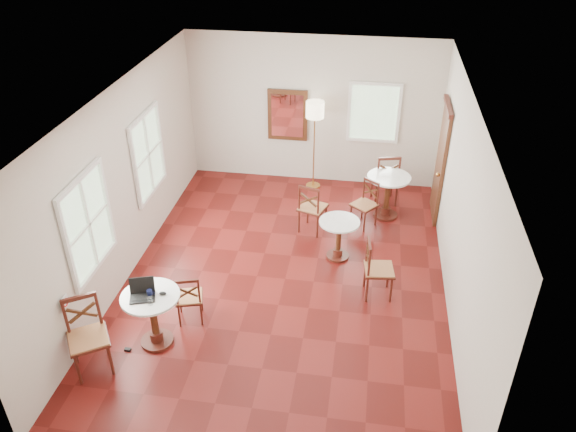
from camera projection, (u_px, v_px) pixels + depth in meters
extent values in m
plane|color=#601310|center=(285.00, 279.00, 9.01)|extent=(7.00, 7.00, 0.00)
cube|color=beige|center=(313.00, 111.00, 11.17)|extent=(5.00, 0.02, 3.00)
cube|color=beige|center=(226.00, 380.00, 5.28)|extent=(5.00, 0.02, 3.00)
cube|color=beige|center=(123.00, 185.00, 8.55)|extent=(0.02, 7.00, 3.00)
cube|color=beige|center=(461.00, 211.00, 7.90)|extent=(0.02, 7.00, 3.00)
cube|color=white|center=(285.00, 99.00, 7.44)|extent=(5.00, 7.00, 0.02)
cube|color=#512C17|center=(440.00, 164.00, 10.16)|extent=(0.06, 0.90, 2.10)
cube|color=#4C1C13|center=(448.00, 106.00, 9.58)|extent=(0.08, 1.02, 0.08)
sphere|color=#BF8C3F|center=(438.00, 175.00, 9.92)|extent=(0.07, 0.07, 0.07)
cube|color=#4A2613|center=(288.00, 115.00, 11.25)|extent=(0.80, 0.05, 1.05)
cube|color=white|center=(287.00, 116.00, 11.23)|extent=(0.64, 0.02, 0.88)
cube|color=white|center=(64.00, 302.00, 7.07)|extent=(0.02, 0.16, 0.16)
torus|color=red|center=(66.00, 303.00, 7.06)|extent=(0.02, 0.12, 0.12)
cube|color=white|center=(88.00, 224.00, 7.51)|extent=(0.06, 1.22, 1.42)
cube|color=white|center=(148.00, 154.00, 9.36)|extent=(0.06, 1.22, 1.42)
cube|color=white|center=(374.00, 113.00, 10.96)|extent=(1.02, 0.06, 1.22)
cylinder|color=#4C1C13|center=(157.00, 341.00, 7.80)|extent=(0.45, 0.45, 0.04)
cylinder|color=#4C1C13|center=(157.00, 336.00, 7.75)|extent=(0.18, 0.18, 0.13)
cylinder|color=#4A2613|center=(154.00, 317.00, 7.57)|extent=(0.10, 0.10, 0.67)
cylinder|color=#4C1C13|center=(151.00, 299.00, 7.41)|extent=(0.16, 0.16, 0.07)
cylinder|color=white|center=(150.00, 296.00, 7.38)|extent=(0.78, 0.78, 0.03)
cylinder|color=#4C1C13|center=(338.00, 256.00, 9.52)|extent=(0.38, 0.38, 0.04)
cylinder|color=#4C1C13|center=(338.00, 252.00, 9.48)|extent=(0.15, 0.15, 0.11)
cylinder|color=#4A2613|center=(339.00, 238.00, 9.33)|extent=(0.09, 0.09, 0.57)
cylinder|color=#4C1C13|center=(339.00, 224.00, 9.19)|extent=(0.13, 0.13, 0.06)
cylinder|color=white|center=(339.00, 222.00, 9.16)|extent=(0.67, 0.67, 0.03)
cylinder|color=#4C1C13|center=(385.00, 215.00, 10.64)|extent=(0.45, 0.45, 0.05)
cylinder|color=#4C1C13|center=(386.00, 211.00, 10.60)|extent=(0.18, 0.18, 0.14)
cylinder|color=#4A2613|center=(387.00, 195.00, 10.42)|extent=(0.10, 0.10, 0.68)
cylinder|color=#4C1C13|center=(389.00, 180.00, 10.25)|extent=(0.16, 0.16, 0.07)
cylinder|color=white|center=(389.00, 177.00, 10.23)|extent=(0.79, 0.79, 0.03)
cylinder|color=#4C1C13|center=(201.00, 300.00, 8.26)|extent=(0.03, 0.03, 0.39)
cylinder|color=#4C1C13|center=(201.00, 314.00, 8.00)|extent=(0.03, 0.03, 0.39)
cylinder|color=#4C1C13|center=(180.00, 302.00, 8.23)|extent=(0.03, 0.03, 0.39)
cylinder|color=#4C1C13|center=(179.00, 316.00, 7.97)|extent=(0.03, 0.03, 0.39)
cube|color=#4C1C13|center=(189.00, 297.00, 8.01)|extent=(0.47, 0.47, 0.03)
cube|color=#A96D44|center=(189.00, 297.00, 8.01)|extent=(0.45, 0.45, 0.03)
cylinder|color=#4C1C13|center=(199.00, 292.00, 7.79)|extent=(0.03, 0.03, 0.43)
cylinder|color=#4C1C13|center=(176.00, 294.00, 7.76)|extent=(0.03, 0.03, 0.43)
cube|color=#4C1C13|center=(186.00, 281.00, 7.67)|extent=(0.32, 0.12, 0.04)
cube|color=#4A2613|center=(188.00, 292.00, 7.77)|extent=(0.27, 0.10, 0.19)
cube|color=#4A2613|center=(188.00, 292.00, 7.77)|extent=(0.27, 0.10, 0.19)
cylinder|color=#4C1C13|center=(78.00, 370.00, 7.04)|extent=(0.04, 0.04, 0.50)
cylinder|color=#4C1C13|center=(74.00, 348.00, 7.35)|extent=(0.04, 0.04, 0.50)
cylinder|color=#4C1C13|center=(111.00, 360.00, 7.18)|extent=(0.04, 0.04, 0.50)
cylinder|color=#4C1C13|center=(105.00, 339.00, 7.49)|extent=(0.04, 0.04, 0.50)
cube|color=#4C1C13|center=(88.00, 339.00, 7.13)|extent=(0.68, 0.68, 0.03)
cube|color=#A96D44|center=(88.00, 338.00, 7.12)|extent=(0.65, 0.65, 0.04)
cylinder|color=#4C1C13|center=(66.00, 318.00, 7.07)|extent=(0.04, 0.04, 0.56)
cylinder|color=#4C1C13|center=(98.00, 309.00, 7.21)|extent=(0.04, 0.04, 0.56)
cube|color=#4C1C13|center=(78.00, 298.00, 7.01)|extent=(0.37, 0.27, 0.06)
cube|color=#4A2613|center=(82.00, 313.00, 7.14)|extent=(0.32, 0.22, 0.25)
cube|color=#4A2613|center=(82.00, 313.00, 7.14)|extent=(0.32, 0.22, 0.25)
cylinder|color=#4C1C13|center=(326.00, 217.00, 10.19)|extent=(0.04, 0.04, 0.46)
cylinder|color=#4C1C13|center=(317.00, 226.00, 9.91)|extent=(0.04, 0.04, 0.46)
cylinder|color=#4C1C13|center=(308.00, 212.00, 10.33)|extent=(0.04, 0.04, 0.46)
cylinder|color=#4C1C13|center=(299.00, 221.00, 10.05)|extent=(0.04, 0.04, 0.46)
cube|color=#4C1C13|center=(313.00, 208.00, 10.00)|extent=(0.56, 0.56, 0.03)
cube|color=#A96D44|center=(313.00, 207.00, 9.99)|extent=(0.54, 0.54, 0.04)
cylinder|color=#4C1C13|center=(318.00, 203.00, 9.66)|extent=(0.04, 0.04, 0.51)
cylinder|color=#4C1C13|center=(299.00, 198.00, 9.80)|extent=(0.04, 0.04, 0.51)
cube|color=#4C1C13|center=(309.00, 189.00, 9.61)|extent=(0.38, 0.15, 0.05)
cube|color=#4A2613|center=(309.00, 200.00, 9.73)|extent=(0.32, 0.13, 0.22)
cube|color=#4A2613|center=(309.00, 200.00, 9.73)|extent=(0.32, 0.13, 0.22)
cylinder|color=#4C1C13|center=(391.00, 290.00, 8.42)|extent=(0.04, 0.04, 0.45)
cylinder|color=#4C1C13|center=(367.00, 289.00, 8.42)|extent=(0.04, 0.04, 0.45)
cylinder|color=#4C1C13|center=(388.00, 275.00, 8.72)|extent=(0.04, 0.04, 0.45)
cylinder|color=#4C1C13|center=(365.00, 275.00, 8.73)|extent=(0.04, 0.04, 0.45)
cube|color=#4C1C13|center=(379.00, 270.00, 8.45)|extent=(0.49, 0.49, 0.03)
cube|color=#A96D44|center=(379.00, 269.00, 8.45)|extent=(0.47, 0.47, 0.04)
cylinder|color=#4C1C13|center=(369.00, 264.00, 8.18)|extent=(0.04, 0.04, 0.50)
cylinder|color=#4C1C13|center=(367.00, 250.00, 8.48)|extent=(0.04, 0.04, 0.50)
cube|color=#4C1C13|center=(369.00, 244.00, 8.21)|extent=(0.08, 0.38, 0.05)
cube|color=#4A2613|center=(368.00, 256.00, 8.32)|extent=(0.07, 0.32, 0.22)
cube|color=#4A2613|center=(368.00, 256.00, 8.32)|extent=(0.07, 0.32, 0.22)
cylinder|color=#4C1C13|center=(392.00, 185.00, 11.17)|extent=(0.04, 0.04, 0.50)
cylinder|color=#4C1C13|center=(396.00, 195.00, 10.83)|extent=(0.04, 0.04, 0.50)
cylinder|color=#4C1C13|center=(372.00, 186.00, 11.14)|extent=(0.04, 0.04, 0.50)
cylinder|color=#4C1C13|center=(376.00, 196.00, 10.80)|extent=(0.04, 0.04, 0.50)
cube|color=#4C1C13|center=(385.00, 179.00, 10.85)|extent=(0.58, 0.58, 0.03)
cube|color=#A96D44|center=(385.00, 178.00, 10.84)|extent=(0.56, 0.56, 0.04)
cylinder|color=#4C1C13|center=(399.00, 171.00, 10.55)|extent=(0.04, 0.04, 0.55)
cylinder|color=#4C1C13|center=(378.00, 171.00, 10.53)|extent=(0.04, 0.04, 0.55)
cube|color=#4C1C13|center=(390.00, 159.00, 10.41)|extent=(0.42, 0.13, 0.06)
cube|color=#4A2613|center=(389.00, 170.00, 10.53)|extent=(0.36, 0.11, 0.24)
cube|color=#4A2613|center=(389.00, 170.00, 10.53)|extent=(0.36, 0.11, 0.24)
cylinder|color=#4C1C13|center=(351.00, 215.00, 10.29)|extent=(0.03, 0.03, 0.41)
cylinder|color=#4C1C13|center=(362.00, 209.00, 10.48)|extent=(0.03, 0.03, 0.41)
cylinder|color=#4C1C13|center=(364.00, 222.00, 10.08)|extent=(0.03, 0.03, 0.41)
cylinder|color=#4C1C13|center=(376.00, 215.00, 10.28)|extent=(0.03, 0.03, 0.41)
cube|color=#4C1C13|center=(364.00, 205.00, 10.17)|extent=(0.56, 0.56, 0.03)
cube|color=#A96D44|center=(364.00, 205.00, 10.16)|extent=(0.53, 0.53, 0.04)
cylinder|color=#4C1C13|center=(364.00, 188.00, 10.25)|extent=(0.03, 0.03, 0.45)
cylinder|color=#4C1C13|center=(378.00, 195.00, 10.05)|extent=(0.03, 0.03, 0.45)
cube|color=#4C1C13|center=(372.00, 181.00, 10.04)|extent=(0.29, 0.24, 0.05)
cube|color=#4A2613|center=(371.00, 191.00, 10.15)|extent=(0.25, 0.20, 0.20)
cube|color=#4A2613|center=(371.00, 191.00, 10.15)|extent=(0.25, 0.20, 0.20)
cylinder|color=#BF8C3F|center=(313.00, 186.00, 11.64)|extent=(0.29, 0.29, 0.03)
cylinder|color=#BF8C3F|center=(314.00, 149.00, 11.21)|extent=(0.03, 0.03, 1.67)
cylinder|color=beige|center=(315.00, 110.00, 10.77)|extent=(0.35, 0.35, 0.31)
cube|color=black|center=(143.00, 297.00, 7.33)|extent=(0.38, 0.32, 0.02)
cube|color=black|center=(142.00, 297.00, 7.32)|extent=(0.29, 0.21, 0.00)
cube|color=black|center=(142.00, 285.00, 7.37)|extent=(0.33, 0.16, 0.22)
cube|color=silver|center=(142.00, 285.00, 7.37)|extent=(0.29, 0.14, 0.18)
ellipsoid|color=black|center=(163.00, 293.00, 7.38)|extent=(0.10, 0.06, 0.04)
cylinder|color=#0F1334|center=(150.00, 293.00, 7.35)|extent=(0.07, 0.07, 0.09)
torus|color=#0F1334|center=(153.00, 293.00, 7.35)|extent=(0.06, 0.01, 0.06)
cylinder|color=white|center=(150.00, 301.00, 7.19)|extent=(0.07, 0.07, 0.11)
cube|color=black|center=(128.00, 350.00, 7.66)|extent=(0.09, 0.05, 0.03)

